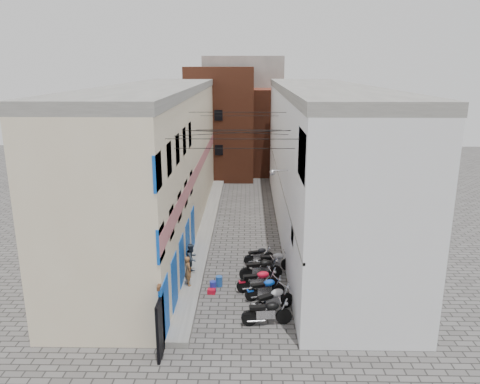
# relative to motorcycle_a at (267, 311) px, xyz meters

# --- Properties ---
(ground) EXTENTS (90.00, 90.00, 0.00)m
(ground) POSITION_rel_motorcycle_a_xyz_m (-1.34, -1.73, -0.60)
(ground) COLOR #53514E
(ground) RESTS_ON ground
(plinth) EXTENTS (0.90, 26.00, 0.25)m
(plinth) POSITION_rel_motorcycle_a_xyz_m (-3.39, 11.27, -0.47)
(plinth) COLOR slate
(plinth) RESTS_ON ground
(building_left) EXTENTS (5.10, 27.00, 9.00)m
(building_left) POSITION_rel_motorcycle_a_xyz_m (-6.33, 11.22, 3.90)
(building_left) COLOR beige
(building_left) RESTS_ON ground
(building_right) EXTENTS (5.94, 26.00, 9.00)m
(building_right) POSITION_rel_motorcycle_a_xyz_m (3.65, 11.27, 3.91)
(building_right) COLOR white
(building_right) RESTS_ON ground
(building_far_brick_left) EXTENTS (6.00, 6.00, 10.00)m
(building_far_brick_left) POSITION_rel_motorcycle_a_xyz_m (-3.34, 26.27, 4.40)
(building_far_brick_left) COLOR brown
(building_far_brick_left) RESTS_ON ground
(building_far_brick_right) EXTENTS (5.00, 6.00, 8.00)m
(building_far_brick_right) POSITION_rel_motorcycle_a_xyz_m (1.66, 28.27, 3.40)
(building_far_brick_right) COLOR brown
(building_far_brick_right) RESTS_ON ground
(building_far_concrete) EXTENTS (8.00, 5.00, 11.00)m
(building_far_concrete) POSITION_rel_motorcycle_a_xyz_m (-1.34, 32.27, 4.90)
(building_far_concrete) COLOR slate
(building_far_concrete) RESTS_ON ground
(far_shopfront) EXTENTS (2.00, 0.30, 2.40)m
(far_shopfront) POSITION_rel_motorcycle_a_xyz_m (-1.34, 23.47, 0.60)
(far_shopfront) COLOR black
(far_shopfront) RESTS_ON ground
(overhead_wires) EXTENTS (5.80, 13.02, 1.32)m
(overhead_wires) POSITION_rel_motorcycle_a_xyz_m (-1.34, 5.92, 6.53)
(overhead_wires) COLOR black
(overhead_wires) RESTS_ON ground
(motorcycle_a) EXTENTS (2.12, 0.87, 1.19)m
(motorcycle_a) POSITION_rel_motorcycle_a_xyz_m (0.00, 0.00, 0.00)
(motorcycle_a) COLOR black
(motorcycle_a) RESTS_ON ground
(motorcycle_b) EXTENTS (2.15, 1.71, 1.23)m
(motorcycle_b) POSITION_rel_motorcycle_a_xyz_m (0.29, 1.00, 0.02)
(motorcycle_b) COLOR #ADACB1
(motorcycle_b) RESTS_ON ground
(motorcycle_c) EXTENTS (1.97, 1.21, 1.09)m
(motorcycle_c) POSITION_rel_motorcycle_a_xyz_m (0.01, 2.17, -0.05)
(motorcycle_c) COLOR blue
(motorcycle_c) RESTS_ON ground
(motorcycle_d) EXTENTS (2.13, 1.09, 1.18)m
(motorcycle_d) POSITION_rel_motorcycle_a_xyz_m (-0.28, 2.89, -0.01)
(motorcycle_d) COLOR red
(motorcycle_d) RESTS_ON ground
(motorcycle_e) EXTENTS (2.22, 1.09, 1.23)m
(motorcycle_e) POSITION_rel_motorcycle_a_xyz_m (-0.14, 4.11, 0.02)
(motorcycle_e) COLOR black
(motorcycle_e) RESTS_ON ground
(motorcycle_f) EXTENTS (2.07, 0.90, 1.16)m
(motorcycle_f) POSITION_rel_motorcycle_a_xyz_m (0.56, 5.13, -0.02)
(motorcycle_f) COLOR #A5A5A9
(motorcycle_f) RESTS_ON ground
(motorcycle_g) EXTENTS (1.75, 1.17, 0.97)m
(motorcycle_g) POSITION_rel_motorcycle_a_xyz_m (-0.20, 6.11, -0.11)
(motorcycle_g) COLOR black
(motorcycle_g) RESTS_ON ground
(person_a) EXTENTS (0.54, 0.61, 1.41)m
(person_a) POSITION_rel_motorcycle_a_xyz_m (-3.53, 2.97, 0.36)
(person_a) COLOR #905E34
(person_a) RESTS_ON plinth
(person_b) EXTENTS (0.81, 0.90, 1.50)m
(person_b) POSITION_rel_motorcycle_a_xyz_m (-3.52, 4.31, 0.40)
(person_b) COLOR #2E3845
(person_b) RESTS_ON plinth
(water_jug_near) EXTENTS (0.34, 0.34, 0.47)m
(water_jug_near) POSITION_rel_motorcycle_a_xyz_m (-2.38, 2.90, -0.36)
(water_jug_near) COLOR #212DA6
(water_jug_near) RESTS_ON ground
(water_jug_far) EXTENTS (0.38, 0.38, 0.49)m
(water_jug_far) POSITION_rel_motorcycle_a_xyz_m (-2.13, 3.37, -0.35)
(water_jug_far) COLOR #2256AE
(water_jug_far) RESTS_ON ground
(red_crate) EXTENTS (0.38, 0.30, 0.22)m
(red_crate) POSITION_rel_motorcycle_a_xyz_m (-2.43, 2.60, -0.49)
(red_crate) COLOR red
(red_crate) RESTS_ON ground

